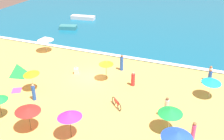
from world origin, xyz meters
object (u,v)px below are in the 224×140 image
Objects in this scene: beach_umbrella_8 at (212,81)px; beachgoer_0 at (76,71)px; beachgoer_6 at (193,131)px; beachgoer_8 at (34,93)px; beach_umbrella_2 at (170,111)px; beach_umbrella_6 at (106,63)px; beachgoer_3 at (210,78)px; beach_umbrella_4 at (45,38)px; beachgoer_2 at (210,74)px; beach_umbrella_0 at (177,135)px; beach_tent at (18,69)px; parked_bicycle at (116,103)px; beach_umbrella_5 at (69,114)px; beach_umbrella_9 at (28,110)px; small_boat_1 at (83,18)px; beachgoer_7 at (133,79)px; beachgoer_4 at (122,63)px; small_boat_0 at (68,27)px; beachgoer_1 at (166,108)px; beach_umbrella_1 at (31,73)px.

beach_umbrella_8 reaches higher than beachgoer_0.
beachgoer_8 reaches higher than beachgoer_6.
beachgoer_8 is at bearing -179.30° from beach_umbrella_2.
beach_umbrella_8 is at bearing 2.73° from beach_umbrella_6.
beachgoer_3 is at bearing 30.88° from beachgoer_8.
beach_umbrella_4 is at bearing 175.96° from beachgoer_3.
beachgoer_6 is (-0.48, -10.06, -0.02)m from beachgoer_2.
beach_umbrella_0 is 11.35m from beachgoer_3.
beach_tent is at bearing 168.95° from beach_umbrella_2.
beachgoer_0 is at bearing 145.53° from parked_bicycle.
beach_umbrella_9 is at bearing -172.70° from beach_umbrella_5.
small_boat_1 is at bearing 98.52° from beach_tent.
beach_umbrella_5 reaches higher than beach_umbrella_8.
beach_umbrella_8 is at bearing -85.45° from beachgoer_3.
beach_tent is 1.80× the size of parked_bicycle.
beachgoer_2 is at bearing 28.66° from beachgoer_7.
beach_umbrella_0 is 1.28× the size of beach_umbrella_9.
beach_umbrella_9 is at bearing -57.69° from beachgoer_8.
beachgoer_4 is 1.13× the size of beachgoer_6.
beachgoer_8 is at bearing -99.95° from beachgoer_0.
small_boat_1 is (-22.20, 25.48, -0.36)m from beachgoer_6.
small_boat_1 is (-12.62, 19.28, -1.61)m from beach_umbrella_6.
beach_umbrella_8 reaches higher than beach_tent.
small_boat_0 is at bearing 111.25° from beachgoer_8.
beachgoer_0 is 15.76m from small_boat_0.
beachgoer_2 reaches higher than beachgoer_6.
beachgoer_4 is (-6.46, 6.97, -0.04)m from beachgoer_1.
small_boat_1 is (-13.61, 28.53, -1.65)m from beach_umbrella_5.
beachgoer_2 is at bearing 83.35° from beach_umbrella_0.
beach_umbrella_0 is at bearing -70.01° from beachgoer_1.
beach_umbrella_2 is 1.13× the size of beach_umbrella_4.
beach_umbrella_5 reaches higher than beach_tent.
beachgoer_0 is (-3.66, 0.19, -1.69)m from beach_umbrella_6.
beach_umbrella_6 is (5.87, 4.57, 0.13)m from beach_umbrella_1.
beach_umbrella_4 is (-4.46, 8.95, -0.11)m from beach_umbrella_1.
small_boat_0 is (-22.32, 9.53, -0.41)m from beachgoer_2.
beachgoer_4 is (-9.38, -1.02, 0.06)m from beachgoer_2.
beach_umbrella_6 reaches higher than beachgoer_2.
beach_umbrella_0 is at bearing -96.65° from beachgoer_2.
beach_umbrella_1 is (-14.52, 3.71, 0.13)m from beach_umbrella_0.
beachgoer_7 is at bearing 129.52° from beach_umbrella_2.
beachgoer_6 is (2.44, -2.08, -0.12)m from beachgoer_1.
beachgoer_8 is at bearing -128.57° from beach_umbrella_6.
beachgoer_1 is at bearing -42.08° from small_boat_0.
beachgoer_1 is 1.05× the size of beachgoer_4.
small_boat_0 is at bearing 120.34° from beach_umbrella_5.
beach_umbrella_4 is 1.23× the size of beachgoer_4.
beachgoer_2 reaches higher than small_boat_1.
beachgoer_3 reaches higher than beach_tent.
beach_umbrella_4 reaches higher than beachgoer_4.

